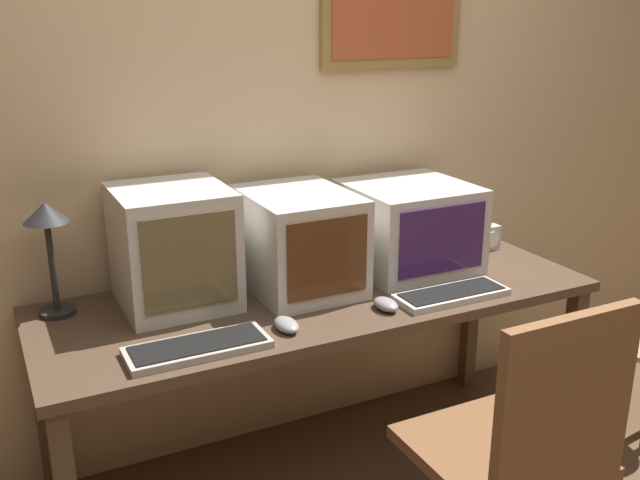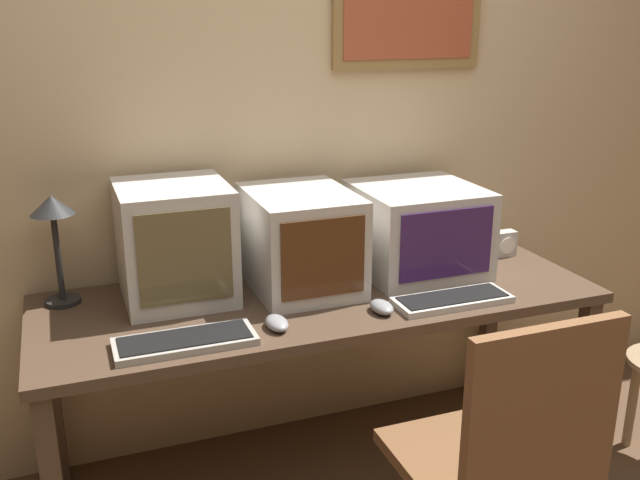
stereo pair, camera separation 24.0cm
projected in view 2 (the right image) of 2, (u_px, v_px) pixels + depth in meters
The scene contains 11 objects.
wall_back at pixel (284, 112), 2.64m from camera, with size 8.00×0.08×2.60m.
desk at pixel (320, 313), 2.49m from camera, with size 1.92×0.70×0.73m.
monitor_left at pixel (175, 242), 2.38m from camera, with size 0.36×0.39×0.39m.
monitor_center at pixel (301, 240), 2.48m from camera, with size 0.35×0.45×0.34m.
monitor_right at pixel (417, 229), 2.65m from camera, with size 0.43×0.44×0.32m.
keyboard_main at pixel (185, 341), 2.09m from camera, with size 0.41×0.16×0.03m.
keyboard_side at pixel (452, 300), 2.38m from camera, with size 0.40×0.15×0.03m.
mouse_near_keyboard at pixel (277, 323), 2.19m from camera, with size 0.07×0.11×0.04m.
mouse_far_corner at pixel (382, 307), 2.31m from camera, with size 0.07×0.11×0.04m.
desk_clock at pixel (504, 244), 2.83m from camera, with size 0.09×0.06×0.10m.
desk_lamp at pixel (54, 222), 2.30m from camera, with size 0.14×0.14×0.37m.
Camera 2 is at (-0.80, -1.02, 1.67)m, focal length 40.00 mm.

